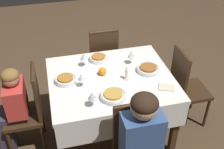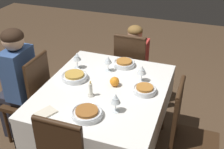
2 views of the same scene
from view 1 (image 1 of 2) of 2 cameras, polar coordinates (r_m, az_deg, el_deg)
ground_plane at (r=3.20m, az=-0.19°, el=-11.20°), size 8.00×8.00×0.00m
dining_table at (r=2.78m, az=-0.22°, el=-2.27°), size 1.19×1.01×0.73m
chair_west at (r=2.83m, az=-16.49°, el=-6.60°), size 0.37×0.36×0.93m
chair_north at (r=3.44m, az=-1.91°, el=3.34°), size 0.36×0.37×0.93m
chair_east at (r=3.09m, az=14.72°, el=-2.24°), size 0.37×0.36×0.93m
person_child_red at (r=2.84m, az=-19.82°, el=-6.57°), size 0.33×0.30×0.97m
bowl_south at (r=2.46m, az=0.24°, el=-4.30°), size 0.23×0.23×0.06m
wine_glass_south at (r=2.33m, az=-4.02°, el=-4.38°), size 0.08×0.08×0.16m
bowl_west at (r=2.68m, az=-9.44°, el=-1.01°), size 0.20×0.20×0.06m
wine_glass_west at (r=2.56m, az=-6.15°, el=-0.55°), size 0.07×0.07×0.15m
bowl_north at (r=2.96m, az=-2.77°, el=3.34°), size 0.19×0.19×0.06m
wine_glass_north at (r=2.84m, az=-5.71°, el=3.58°), size 0.08×0.08×0.15m
bowl_east at (r=2.81m, az=7.34°, el=1.12°), size 0.23×0.23×0.06m
wine_glass_east at (r=2.87m, az=3.98°, el=4.08°), size 0.07×0.07×0.15m
candle_centerpiece at (r=2.67m, az=2.98°, el=-0.08°), size 0.05×0.05×0.14m
orange_fruit at (r=2.74m, az=-1.94°, el=0.66°), size 0.08×0.08×0.08m
napkin_red_folded at (r=2.63m, az=11.03°, el=-2.61°), size 0.18×0.15×0.01m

